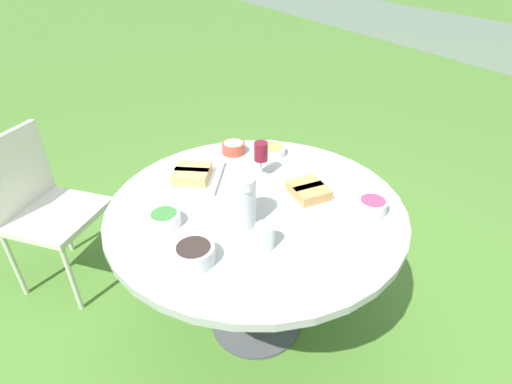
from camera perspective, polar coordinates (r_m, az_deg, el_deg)
ground_plane at (r=2.21m, az=0.00°, el=-17.96°), size 40.00×40.00×0.00m
dining_table at (r=1.76m, az=0.00°, el=-4.51°), size 1.26×1.26×0.75m
chair_near_left at (r=2.41m, az=-28.48°, el=-1.17°), size 0.61×0.61×0.89m
water_pitcher at (r=1.53m, az=-2.12°, el=-1.26°), size 0.13×0.12×0.21m
wine_glass at (r=1.84m, az=0.72°, el=5.59°), size 0.06×0.06×0.17m
platter_bread_main at (r=1.74m, az=7.17°, el=0.07°), size 0.30×0.23×0.06m
platter_charcuterie at (r=1.87m, az=-8.98°, el=2.41°), size 0.38×0.37×0.07m
bowl_fries at (r=2.09m, az=1.94°, el=6.04°), size 0.17×0.17×0.04m
bowl_salad at (r=1.61m, az=-12.94°, el=-3.66°), size 0.12×0.12×0.05m
bowl_olives at (r=1.41m, az=-8.86°, el=-8.62°), size 0.15×0.15×0.07m
bowl_dip_red at (r=1.70m, az=16.27°, el=-1.81°), size 0.12×0.12×0.06m
bowl_dip_cream at (r=2.10m, az=-3.23°, el=6.41°), size 0.12×0.12×0.06m
cup_water_near at (r=1.45m, az=1.25°, el=-6.33°), size 0.07×0.07×0.10m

